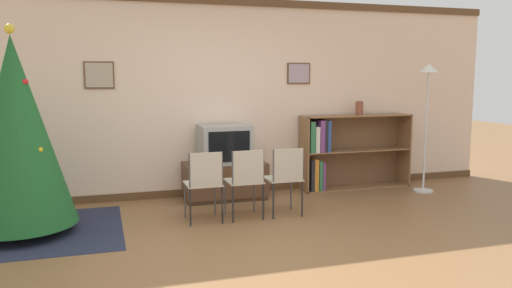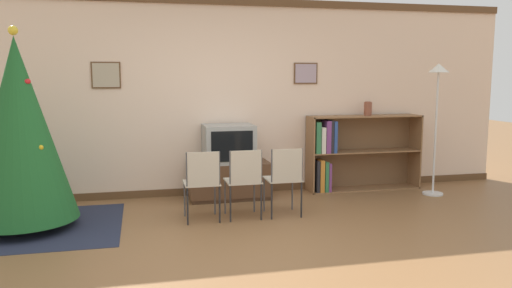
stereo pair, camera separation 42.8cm
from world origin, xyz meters
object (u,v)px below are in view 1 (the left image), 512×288
at_px(folding_chair_right, 285,177).
at_px(standing_lamp, 427,94).
at_px(christmas_tree, 16,132).
at_px(folding_chair_center, 246,179).
at_px(vase, 359,108).
at_px(television, 225,144).
at_px(folding_chair_left, 204,182).
at_px(bookshelf, 339,151).
at_px(tv_console, 225,181).

height_order(folding_chair_right, standing_lamp, standing_lamp).
height_order(christmas_tree, standing_lamp, christmas_tree).
height_order(folding_chair_center, standing_lamp, standing_lamp).
xyz_separation_m(christmas_tree, folding_chair_center, (2.40, -0.18, -0.61)).
bearing_deg(christmas_tree, vase, 12.09).
height_order(folding_chair_center, folding_chair_right, same).
height_order(television, vase, vase).
distance_m(folding_chair_left, folding_chair_right, 0.97).
distance_m(folding_chair_right, bookshelf, 1.71).
distance_m(christmas_tree, folding_chair_right, 2.95).
distance_m(folding_chair_center, vase, 2.46).
relative_size(tv_console, bookshelf, 0.65).
relative_size(bookshelf, vase, 8.32).
distance_m(television, folding_chair_center, 1.06).
bearing_deg(tv_console, christmas_tree, -160.62).
relative_size(folding_chair_right, bookshelf, 0.49).
distance_m(television, vase, 2.12).
height_order(christmas_tree, tv_console, christmas_tree).
relative_size(folding_chair_right, vase, 4.08).
height_order(christmas_tree, television, christmas_tree).
distance_m(christmas_tree, bookshelf, 4.29).
relative_size(television, folding_chair_right, 0.81).
height_order(folding_chair_center, vase, vase).
bearing_deg(tv_console, folding_chair_right, -64.71).
distance_m(christmas_tree, standing_lamp, 5.25).
relative_size(folding_chair_center, vase, 4.08).
bearing_deg(christmas_tree, folding_chair_center, -4.27).
bearing_deg(vase, bookshelf, -179.93).
bearing_deg(standing_lamp, christmas_tree, -175.60).
bearing_deg(folding_chair_left, bookshelf, 26.89).
bearing_deg(tv_console, standing_lamp, -8.89).
height_order(christmas_tree, folding_chair_right, christmas_tree).
bearing_deg(bookshelf, television, -176.27).
xyz_separation_m(tv_console, folding_chair_center, (0.00, -1.02, 0.22)).
bearing_deg(tv_console, folding_chair_center, -90.00).
bearing_deg(folding_chair_center, christmas_tree, 175.73).
height_order(christmas_tree, folding_chair_left, christmas_tree).
bearing_deg(folding_chair_right, folding_chair_left, 180.00).
distance_m(folding_chair_right, vase, 2.07).
distance_m(folding_chair_right, standing_lamp, 2.58).
relative_size(christmas_tree, folding_chair_right, 2.63).
xyz_separation_m(bookshelf, standing_lamp, (1.07, -0.55, 0.84)).
distance_m(christmas_tree, television, 2.56).
relative_size(television, bookshelf, 0.40).
relative_size(folding_chair_left, standing_lamp, 0.45).
xyz_separation_m(folding_chair_center, bookshelf, (1.76, 1.14, 0.08)).
bearing_deg(christmas_tree, folding_chair_right, -3.56).
relative_size(television, standing_lamp, 0.37).
xyz_separation_m(folding_chair_right, vase, (1.58, 1.14, 0.71)).
distance_m(tv_console, folding_chair_center, 1.05).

